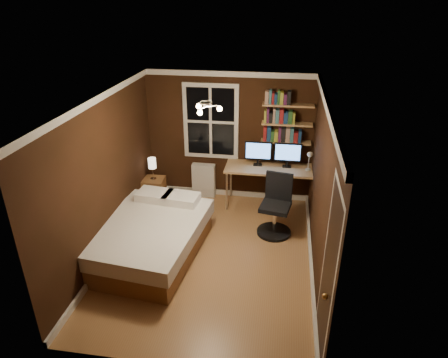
# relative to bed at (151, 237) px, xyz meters

# --- Properties ---
(floor) EXTENTS (4.20, 4.20, 0.00)m
(floor) POSITION_rel_bed_xyz_m (0.93, 0.10, -0.30)
(floor) COLOR olive
(floor) RESTS_ON ground
(wall_back) EXTENTS (3.20, 0.04, 2.50)m
(wall_back) POSITION_rel_bed_xyz_m (0.93, 2.20, 0.95)
(wall_back) COLOR black
(wall_back) RESTS_ON ground
(wall_left) EXTENTS (0.04, 4.20, 2.50)m
(wall_left) POSITION_rel_bed_xyz_m (-0.67, 0.10, 0.95)
(wall_left) COLOR black
(wall_left) RESTS_ON ground
(wall_right) EXTENTS (0.04, 4.20, 2.50)m
(wall_right) POSITION_rel_bed_xyz_m (2.53, 0.10, 0.95)
(wall_right) COLOR black
(wall_right) RESTS_ON ground
(ceiling) EXTENTS (3.20, 4.20, 0.02)m
(ceiling) POSITION_rel_bed_xyz_m (0.93, 0.10, 2.20)
(ceiling) COLOR white
(ceiling) RESTS_ON wall_back
(window) EXTENTS (1.06, 0.06, 1.46)m
(window) POSITION_rel_bed_xyz_m (0.58, 2.16, 1.25)
(window) COLOR silver
(window) RESTS_ON wall_back
(door) EXTENTS (0.03, 0.82, 2.05)m
(door) POSITION_rel_bed_xyz_m (2.52, -1.45, 0.72)
(door) COLOR black
(door) RESTS_ON ground
(door_knob) EXTENTS (0.06, 0.06, 0.06)m
(door_knob) POSITION_rel_bed_xyz_m (2.48, -1.75, 0.70)
(door_knob) COLOR gold
(door_knob) RESTS_ON door
(ceiling_fixture) EXTENTS (0.44, 0.44, 0.18)m
(ceiling_fixture) POSITION_rel_bed_xyz_m (0.93, -0.00, 2.10)
(ceiling_fixture) COLOR beige
(ceiling_fixture) RESTS_ON ceiling
(bookshelf_lower) EXTENTS (0.92, 0.22, 0.03)m
(bookshelf_lower) POSITION_rel_bed_xyz_m (2.01, 2.08, 0.95)
(bookshelf_lower) COLOR #A98052
(bookshelf_lower) RESTS_ON wall_back
(books_row_lower) EXTENTS (0.60, 0.16, 0.23)m
(books_row_lower) POSITION_rel_bed_xyz_m (2.01, 2.08, 1.08)
(books_row_lower) COLOR maroon
(books_row_lower) RESTS_ON bookshelf_lower
(bookshelf_middle) EXTENTS (0.92, 0.22, 0.03)m
(bookshelf_middle) POSITION_rel_bed_xyz_m (2.01, 2.08, 1.30)
(bookshelf_middle) COLOR #A98052
(bookshelf_middle) RESTS_ON wall_back
(books_row_middle) EXTENTS (0.54, 0.16, 0.23)m
(books_row_middle) POSITION_rel_bed_xyz_m (2.01, 2.08, 1.43)
(books_row_middle) COLOR navy
(books_row_middle) RESTS_ON bookshelf_middle
(bookshelf_upper) EXTENTS (0.92, 0.22, 0.03)m
(bookshelf_upper) POSITION_rel_bed_xyz_m (2.01, 2.08, 1.65)
(bookshelf_upper) COLOR #A98052
(bookshelf_upper) RESTS_ON wall_back
(books_row_upper) EXTENTS (0.48, 0.16, 0.23)m
(books_row_upper) POSITION_rel_bed_xyz_m (2.01, 2.08, 1.78)
(books_row_upper) COLOR #2A5D28
(books_row_upper) RESTS_ON bookshelf_upper
(bed) EXTENTS (1.71, 2.22, 0.70)m
(bed) POSITION_rel_bed_xyz_m (0.00, 0.00, 0.00)
(bed) COLOR brown
(bed) RESTS_ON ground
(nightstand) EXTENTS (0.42, 0.42, 0.50)m
(nightstand) POSITION_rel_bed_xyz_m (-0.47, 1.66, -0.05)
(nightstand) COLOR brown
(nightstand) RESTS_ON ground
(bedside_lamp) EXTENTS (0.15, 0.15, 0.44)m
(bedside_lamp) POSITION_rel_bed_xyz_m (-0.47, 1.66, 0.42)
(bedside_lamp) COLOR beige
(bedside_lamp) RESTS_ON nightstand
(radiator) EXTENTS (0.46, 0.16, 0.69)m
(radiator) POSITION_rel_bed_xyz_m (0.43, 2.08, 0.04)
(radiator) COLOR beige
(radiator) RESTS_ON ground
(desk) EXTENTS (1.70, 0.64, 0.81)m
(desk) POSITION_rel_bed_xyz_m (1.76, 1.86, 0.45)
(desk) COLOR #A98052
(desk) RESTS_ON ground
(monitor_left) EXTENTS (0.51, 0.12, 0.47)m
(monitor_left) POSITION_rel_bed_xyz_m (1.51, 1.95, 0.74)
(monitor_left) COLOR black
(monitor_left) RESTS_ON desk
(monitor_right) EXTENTS (0.51, 0.12, 0.47)m
(monitor_right) POSITION_rel_bed_xyz_m (2.06, 1.95, 0.74)
(monitor_right) COLOR black
(monitor_right) RESTS_ON desk
(desk_lamp) EXTENTS (0.14, 0.32, 0.44)m
(desk_lamp) POSITION_rel_bed_xyz_m (2.45, 1.78, 0.73)
(desk_lamp) COLOR silver
(desk_lamp) RESTS_ON desk
(office_chair) EXTENTS (0.59, 0.59, 1.06)m
(office_chair) POSITION_rel_bed_xyz_m (1.91, 0.93, 0.11)
(office_chair) COLOR black
(office_chair) RESTS_ON ground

